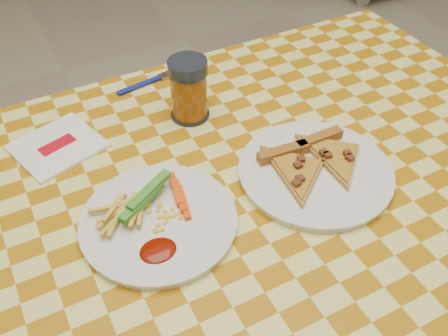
{
  "coord_description": "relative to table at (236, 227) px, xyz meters",
  "views": [
    {
      "loc": [
        -0.28,
        -0.49,
        1.36
      ],
      "look_at": [
        0.01,
        0.06,
        0.78
      ],
      "focal_mm": 40.0,
      "sensor_mm": 36.0,
      "label": 1
    }
  ],
  "objects": [
    {
      "name": "table",
      "position": [
        0.0,
        0.0,
        0.0
      ],
      "size": [
        1.28,
        0.88,
        0.76
      ],
      "color": "silver",
      "rests_on": "ground"
    },
    {
      "name": "plate_left",
      "position": [
        -0.14,
        0.01,
        0.08
      ],
      "size": [
        0.31,
        0.31,
        0.01
      ],
      "primitive_type": "cylinder",
      "rotation": [
        0.0,
        0.0,
        -0.31
      ],
      "color": "white",
      "rests_on": "table"
    },
    {
      "name": "plate_right",
      "position": [
        0.15,
        -0.01,
        0.08
      ],
      "size": [
        0.3,
        0.3,
        0.01
      ],
      "primitive_type": "cylinder",
      "rotation": [
        0.0,
        0.0,
        -0.14
      ],
      "color": "white",
      "rests_on": "table"
    },
    {
      "name": "fries_veggies",
      "position": [
        -0.14,
        0.02,
        0.1
      ],
      "size": [
        0.17,
        0.16,
        0.04
      ],
      "color": "gold",
      "rests_on": "plate_left"
    },
    {
      "name": "pizza_slices",
      "position": [
        0.15,
        -0.0,
        0.09
      ],
      "size": [
        0.2,
        0.19,
        0.02
      ],
      "color": "gold",
      "rests_on": "plate_right"
    },
    {
      "name": "drink_glass",
      "position": [
        0.03,
        0.24,
        0.13
      ],
      "size": [
        0.08,
        0.08,
        0.12
      ],
      "color": "black",
      "rests_on": "table"
    },
    {
      "name": "napkin",
      "position": [
        -0.23,
        0.27,
        0.08
      ],
      "size": [
        0.18,
        0.17,
        0.01
      ],
      "rotation": [
        0.0,
        0.0,
        0.3
      ],
      "color": "white",
      "rests_on": "table"
    },
    {
      "name": "fork",
      "position": [
        -0.0,
        0.38,
        0.08
      ],
      "size": [
        0.15,
        0.04,
        0.01
      ],
      "rotation": [
        0.0,
        0.0,
        0.16
      ],
      "color": "navy",
      "rests_on": "table"
    }
  ]
}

